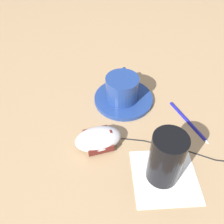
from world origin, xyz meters
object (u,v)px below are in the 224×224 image
saucer (124,99)px  coffee_cup (122,88)px  pen (189,121)px  computer_mouse (98,139)px  drinking_glass (166,158)px

saucer → coffee_cup: coffee_cup is taller
coffee_cup → pen: bearing=-12.3°
coffee_cup → computer_mouse: 0.16m
computer_mouse → drinking_glass: 0.16m
saucer → pen: saucer is taller
saucer → computer_mouse: size_ratio=1.27×
coffee_cup → pen: coffee_cup is taller
saucer → coffee_cup: bearing=172.8°
drinking_glass → pen: size_ratio=0.98×
saucer → computer_mouse: (-0.02, -0.16, 0.01)m
saucer → pen: size_ratio=1.28×
coffee_cup → drinking_glass: 0.24m
computer_mouse → drinking_glass: size_ratio=1.04×
coffee_cup → pen: (0.18, -0.04, -0.04)m
pen → saucer: bearing=167.5°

